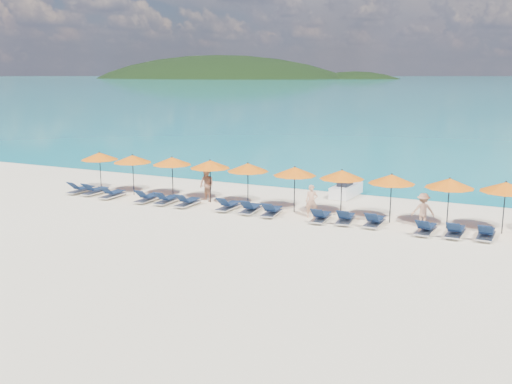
% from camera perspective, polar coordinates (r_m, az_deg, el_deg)
% --- Properties ---
extents(ground, '(1400.00, 1400.00, 0.00)m').
position_cam_1_polar(ground, '(24.34, -3.01, -4.08)').
color(ground, beige).
extents(headland_main, '(374.00, 242.00, 126.50)m').
position_cam_1_polar(headland_main, '(642.69, -3.88, 7.87)').
color(headland_main, black).
rests_on(headland_main, ground).
extents(headland_small, '(162.00, 126.00, 85.50)m').
position_cam_1_polar(headland_small, '(603.98, 9.74, 7.75)').
color(headland_small, black).
rests_on(headland_small, ground).
extents(jetski, '(1.18, 2.74, 0.95)m').
position_cam_1_polar(jetski, '(31.65, 9.00, 0.26)').
color(jetski, silver).
rests_on(jetski, ground).
extents(beachgoer_a, '(0.66, 0.54, 1.56)m').
position_cam_1_polar(beachgoer_a, '(26.76, 5.57, -0.93)').
color(beachgoer_a, tan).
rests_on(beachgoer_a, ground).
extents(beachgoer_b, '(0.97, 0.76, 1.75)m').
position_cam_1_polar(beachgoer_b, '(30.11, -4.97, 0.71)').
color(beachgoer_b, tan).
rests_on(beachgoer_b, ground).
extents(beachgoer_c, '(1.08, 0.70, 1.53)m').
position_cam_1_polar(beachgoer_c, '(26.01, 16.36, -1.77)').
color(beachgoer_c, tan).
rests_on(beachgoer_c, ground).
extents(umbrella_0, '(2.10, 2.10, 2.28)m').
position_cam_1_polar(umbrella_0, '(33.65, -15.38, 3.48)').
color(umbrella_0, black).
rests_on(umbrella_0, ground).
extents(umbrella_1, '(2.10, 2.10, 2.28)m').
position_cam_1_polar(umbrella_1, '(32.15, -12.25, 3.26)').
color(umbrella_1, black).
rests_on(umbrella_1, ground).
extents(umbrella_2, '(2.10, 2.10, 2.28)m').
position_cam_1_polar(umbrella_2, '(30.97, -8.40, 3.08)').
color(umbrella_2, black).
rests_on(umbrella_2, ground).
extents(umbrella_3, '(2.10, 2.10, 2.28)m').
position_cam_1_polar(umbrella_3, '(29.66, -4.62, 2.78)').
color(umbrella_3, black).
rests_on(umbrella_3, ground).
extents(umbrella_4, '(2.10, 2.10, 2.28)m').
position_cam_1_polar(umbrella_4, '(28.60, -0.82, 2.48)').
color(umbrella_4, black).
rests_on(umbrella_4, ground).
extents(umbrella_5, '(2.10, 2.10, 2.28)m').
position_cam_1_polar(umbrella_5, '(27.50, 3.89, 2.08)').
color(umbrella_5, black).
rests_on(umbrella_5, ground).
extents(umbrella_6, '(2.10, 2.10, 2.28)m').
position_cam_1_polar(umbrella_6, '(26.87, 8.59, 1.74)').
color(umbrella_6, black).
rests_on(umbrella_6, ground).
extents(umbrella_7, '(2.10, 2.10, 2.28)m').
position_cam_1_polar(umbrella_7, '(26.17, 13.41, 1.27)').
color(umbrella_7, black).
rests_on(umbrella_7, ground).
extents(umbrella_8, '(2.10, 2.10, 2.28)m').
position_cam_1_polar(umbrella_8, '(25.88, 18.79, 0.85)').
color(umbrella_8, black).
rests_on(umbrella_8, ground).
extents(umbrella_9, '(2.10, 2.10, 2.28)m').
position_cam_1_polar(umbrella_9, '(25.86, 23.71, 0.46)').
color(umbrella_9, black).
rests_on(umbrella_9, ground).
extents(lounger_0, '(0.77, 1.75, 0.66)m').
position_cam_1_polar(lounger_0, '(33.58, -17.12, 0.27)').
color(lounger_0, silver).
rests_on(lounger_0, ground).
extents(lounger_1, '(0.72, 1.73, 0.66)m').
position_cam_1_polar(lounger_1, '(32.93, -15.81, 0.13)').
color(lounger_1, silver).
rests_on(lounger_1, ground).
extents(lounger_2, '(0.64, 1.71, 0.66)m').
position_cam_1_polar(lounger_2, '(31.84, -14.19, -0.18)').
color(lounger_2, silver).
rests_on(lounger_2, ground).
extents(lounger_3, '(0.65, 1.71, 0.66)m').
position_cam_1_polar(lounger_3, '(30.44, -10.82, -0.57)').
color(lounger_3, silver).
rests_on(lounger_3, ground).
extents(lounger_4, '(0.64, 1.71, 0.66)m').
position_cam_1_polar(lounger_4, '(29.84, -8.94, -0.75)').
color(lounger_4, silver).
rests_on(lounger_4, ground).
extents(lounger_5, '(0.66, 1.71, 0.66)m').
position_cam_1_polar(lounger_5, '(29.16, -6.88, -0.99)').
color(lounger_5, silver).
rests_on(lounger_5, ground).
extents(lounger_6, '(0.70, 1.73, 0.66)m').
position_cam_1_polar(lounger_6, '(28.18, -2.77, -1.37)').
color(lounger_6, silver).
rests_on(lounger_6, ground).
extents(lounger_7, '(0.72, 1.73, 0.66)m').
position_cam_1_polar(lounger_7, '(27.60, -0.54, -1.64)').
color(lounger_7, silver).
rests_on(lounger_7, ground).
extents(lounger_8, '(0.78, 1.75, 0.66)m').
position_cam_1_polar(lounger_8, '(27.06, 1.59, -1.92)').
color(lounger_8, silver).
rests_on(lounger_8, ground).
extents(lounger_9, '(0.70, 1.73, 0.66)m').
position_cam_1_polar(lounger_9, '(26.17, 6.48, -2.47)').
color(lounger_9, silver).
rests_on(lounger_9, ground).
extents(lounger_10, '(0.77, 1.75, 0.66)m').
position_cam_1_polar(lounger_10, '(26.04, 8.94, -2.61)').
color(lounger_10, silver).
rests_on(lounger_10, ground).
extents(lounger_11, '(0.67, 1.72, 0.66)m').
position_cam_1_polar(lounger_11, '(25.77, 11.76, -2.87)').
color(lounger_11, silver).
rests_on(lounger_11, ground).
extents(lounger_12, '(0.77, 1.75, 0.66)m').
position_cam_1_polar(lounger_12, '(25.09, 16.60, -3.53)').
color(lounger_12, silver).
rests_on(lounger_12, ground).
extents(lounger_13, '(0.71, 1.73, 0.66)m').
position_cam_1_polar(lounger_13, '(25.08, 19.31, -3.71)').
color(lounger_13, silver).
rests_on(lounger_13, ground).
extents(lounger_14, '(0.69, 1.72, 0.66)m').
position_cam_1_polar(lounger_14, '(25.15, 22.01, -3.87)').
color(lounger_14, silver).
rests_on(lounger_14, ground).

